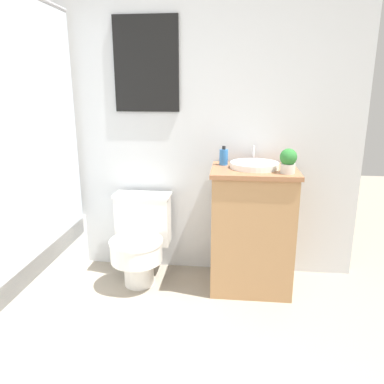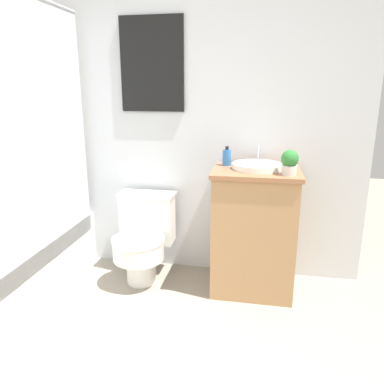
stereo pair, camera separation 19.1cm
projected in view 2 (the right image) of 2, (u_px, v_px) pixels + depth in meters
name	position (u px, v px, depth m)	size (l,w,h in m)	color
wall_back	(152.00, 112.00, 2.88)	(3.25, 0.07, 2.50)	silver
shower_area	(8.00, 265.00, 2.55)	(0.60, 1.51, 1.98)	white
toilet	(143.00, 237.00, 2.86)	(0.43, 0.53, 0.66)	white
vanity	(254.00, 231.00, 2.68)	(0.60, 0.49, 0.90)	#AD7F51
sink	(257.00, 166.00, 2.58)	(0.34, 0.37, 0.13)	white
soap_bottle	(227.00, 157.00, 2.69)	(0.06, 0.06, 0.14)	#2D6BB2
potted_plant	(290.00, 162.00, 2.38)	(0.11, 0.11, 0.16)	beige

